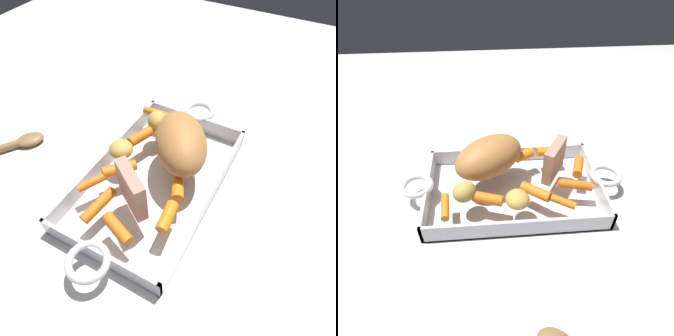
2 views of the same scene
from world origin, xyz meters
TOP-DOWN VIEW (x-y plane):
  - ground_plane at (0.00, 0.00)m, footprint 1.88×1.88m
  - roasting_dish at (0.00, 0.00)m, footprint 0.49×0.23m
  - pork_roast at (-0.05, 0.03)m, footprint 0.19×0.17m
  - roast_slice_outer at (0.09, 0.01)m, footprint 0.06×0.08m
  - baby_carrot_center_right at (0.12, -0.04)m, footprint 0.07×0.03m
  - baby_carrot_short at (0.03, 0.06)m, footprint 0.05×0.04m
  - baby_carrot_center_left at (0.09, -0.08)m, footprint 0.05×0.04m
  - baby_carrot_southeast at (-0.06, -0.06)m, footprint 0.06×0.04m
  - baby_carrot_southwest at (0.09, 0.07)m, footprint 0.06×0.03m
  - baby_carrot_northeast at (0.04, -0.05)m, footprint 0.06×0.06m
  - baby_carrot_northwest at (0.15, 0.01)m, footprint 0.04×0.06m
  - baby_carrot_long at (-0.14, -0.08)m, footprint 0.02×0.06m
  - potato_halved at (-0.00, -0.08)m, footprint 0.07×0.07m
  - potato_near_roast at (-0.10, -0.05)m, footprint 0.06×0.06m
  - serving_spoon at (0.07, -0.34)m, footprint 0.19×0.14m

SIDE VIEW (x-z plane):
  - ground_plane at x=0.00m, z-range 0.00..0.00m
  - serving_spoon at x=0.07m, z-range 0.00..0.02m
  - roasting_dish at x=0.00m, z-range -0.01..0.04m
  - baby_carrot_center_left at x=0.09m, z-range 0.05..0.06m
  - baby_carrot_long at x=-0.14m, z-range 0.05..0.06m
  - baby_carrot_center_right at x=0.12m, z-range 0.04..0.07m
  - baby_carrot_northwest at x=0.15m, z-range 0.05..0.07m
  - baby_carrot_northeast at x=0.04m, z-range 0.05..0.07m
  - baby_carrot_southwest at x=0.09m, z-range 0.05..0.07m
  - baby_carrot_southeast at x=-0.06m, z-range 0.05..0.07m
  - baby_carrot_short at x=0.03m, z-range 0.05..0.07m
  - potato_halved at x=0.00m, z-range 0.05..0.08m
  - potato_near_roast at x=-0.10m, z-range 0.05..0.09m
  - roast_slice_outer at x=0.09m, z-range 0.05..0.13m
  - pork_roast at x=-0.05m, z-range 0.05..0.13m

